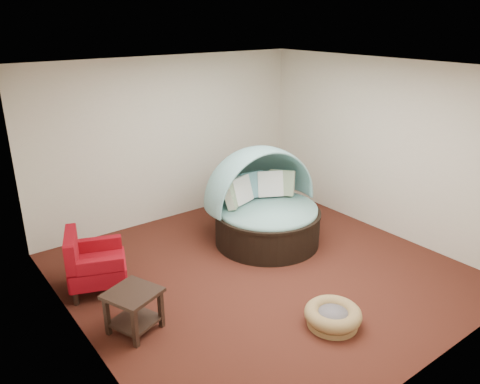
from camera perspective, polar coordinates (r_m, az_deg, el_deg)
floor at (r=6.72m, az=2.70°, el=-9.64°), size 5.00×5.00×0.00m
wall_back at (r=8.12m, az=-8.53°, el=6.29°), size 5.00×0.00×5.00m
wall_front at (r=4.66m, az=23.15°, el=-6.43°), size 5.00×0.00×5.00m
wall_left at (r=5.01m, az=-19.64°, el=-4.01°), size 0.00×5.00×5.00m
wall_right at (r=7.91m, az=17.01°, el=5.21°), size 0.00×5.00×5.00m
ceiling at (r=5.83m, az=3.17°, el=14.84°), size 5.00×5.00×0.00m
canopy_daybed at (r=7.32m, az=2.96°, el=-0.85°), size 1.88×1.81×1.52m
pet_basket at (r=5.73m, az=11.24°, el=-14.60°), size 0.86×0.86×0.23m
red_armchair at (r=6.41m, az=-17.52°, el=-8.31°), size 0.93×0.93×0.84m
side_table at (r=5.56m, az=-12.84°, el=-13.35°), size 0.69×0.69×0.51m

